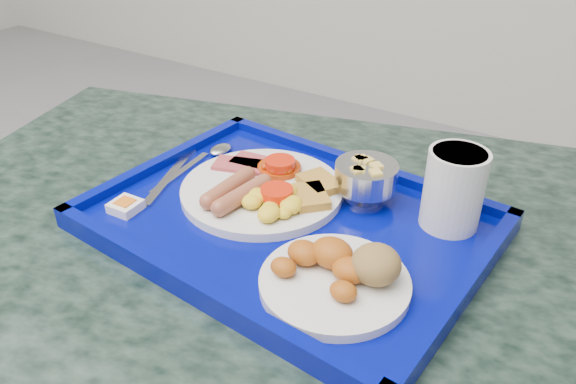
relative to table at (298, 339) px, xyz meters
The scene contains 9 objects.
table is the anchor object (origin of this frame).
tray 0.20m from the table, 155.66° to the left, with size 0.52×0.40×0.03m.
main_plate 0.23m from the table, 154.17° to the left, with size 0.23×0.23×0.04m.
bread_plate 0.25m from the table, 36.38° to the right, with size 0.17×0.17×0.06m.
fruit_bowl 0.26m from the table, 67.96° to the left, with size 0.08×0.08×0.06m.
juice_cup 0.32m from the table, 35.13° to the left, with size 0.07×0.07×0.10m.
spoon 0.31m from the table, 158.31° to the left, with size 0.03×0.18×0.01m.
knife 0.31m from the table, behind, with size 0.01×0.19×0.00m, color #B8B8BA.
jam_packet 0.31m from the table, 157.61° to the right, with size 0.04×0.04×0.01m.
Camera 1 is at (0.96, 0.50, 1.15)m, focal length 35.00 mm.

